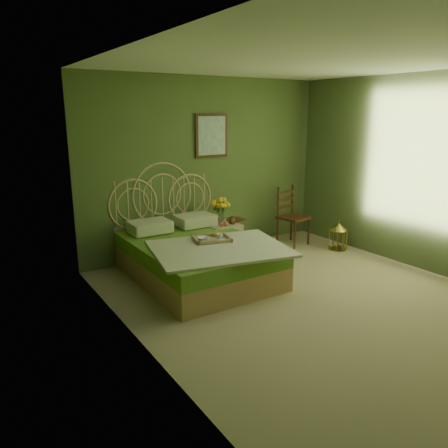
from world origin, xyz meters
TOP-DOWN VIEW (x-y plane):
  - floor at (0.00, 0.00)m, footprint 4.50×4.50m
  - ceiling at (0.00, 0.00)m, footprint 4.50×4.50m
  - wall_back at (0.00, 2.25)m, footprint 4.00×0.00m
  - wall_left at (-2.00, 0.00)m, footprint 0.00×4.50m
  - wall_right at (2.00, 0.00)m, footprint 0.00×4.50m
  - wall_art at (0.07, 2.22)m, footprint 0.54×0.04m
  - bed at (-0.75, 1.29)m, footprint 1.78×2.24m
  - nightstand at (-0.03, 1.80)m, footprint 0.47×0.47m
  - chair at (1.29, 1.79)m, footprint 0.48×0.48m
  - birdcage at (1.70, 1.13)m, footprint 0.28×0.28m
  - book_lower at (0.15, 1.81)m, footprint 0.20×0.24m
  - book_upper at (0.15, 1.81)m, footprint 0.19×0.25m
  - cereal_bowl at (-0.72, 1.14)m, footprint 0.18×0.18m
  - coffee_cup at (-0.54, 1.03)m, footprint 0.09×0.09m

SIDE VIEW (x-z plane):
  - floor at x=0.00m, z-range 0.00..0.00m
  - birdcage at x=1.70m, z-range 0.00..0.42m
  - bed at x=-0.75m, z-range -0.39..1.00m
  - nightstand at x=-0.03m, z-range -0.13..0.81m
  - book_lower at x=0.15m, z-range 0.51..0.53m
  - chair at x=1.29m, z-range 0.05..0.99m
  - book_upper at x=0.15m, z-range 0.53..0.55m
  - cereal_bowl at x=-0.72m, z-range 0.54..0.57m
  - coffee_cup at x=-0.54m, z-range 0.54..0.61m
  - wall_back at x=0.00m, z-range -0.70..3.30m
  - wall_left at x=-2.00m, z-range -0.95..3.55m
  - wall_right at x=2.00m, z-range -0.95..3.55m
  - wall_art at x=0.07m, z-range 1.43..2.07m
  - ceiling at x=0.00m, z-range 2.60..2.60m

